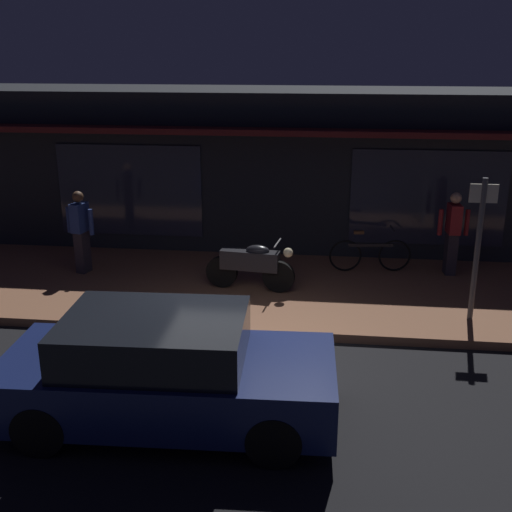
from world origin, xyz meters
TOP-DOWN VIEW (x-y plane):
  - ground_plane at (0.00, 0.00)m, footprint 60.00×60.00m
  - sidewalk_slab at (0.00, 3.00)m, footprint 18.00×4.00m
  - storefront_building at (0.00, 6.39)m, footprint 18.00×3.30m
  - motorcycle at (-0.24, 2.81)m, footprint 1.70×0.55m
  - bicycle_parked at (2.02, 4.11)m, footprint 1.65×0.42m
  - person_photographer at (-3.74, 3.39)m, footprint 0.61×0.42m
  - person_bystander at (3.61, 4.14)m, footprint 0.62×0.40m
  - sign_post at (3.58, 1.89)m, footprint 0.44×0.09m
  - parked_car_near at (-0.79, -1.49)m, footprint 4.16×1.91m

SIDE VIEW (x-z plane):
  - ground_plane at x=0.00m, z-range 0.00..0.00m
  - sidewalk_slab at x=0.00m, z-range 0.00..0.15m
  - bicycle_parked at x=2.02m, z-range 0.05..0.96m
  - motorcycle at x=-0.24m, z-range 0.16..1.13m
  - parked_car_near at x=-0.79m, z-range -0.01..1.41m
  - person_photographer at x=-3.74m, z-range 0.19..1.86m
  - person_bystander at x=3.61m, z-range 0.19..1.86m
  - sign_post at x=3.58m, z-range 0.31..2.71m
  - storefront_building at x=0.00m, z-range 0.00..3.60m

